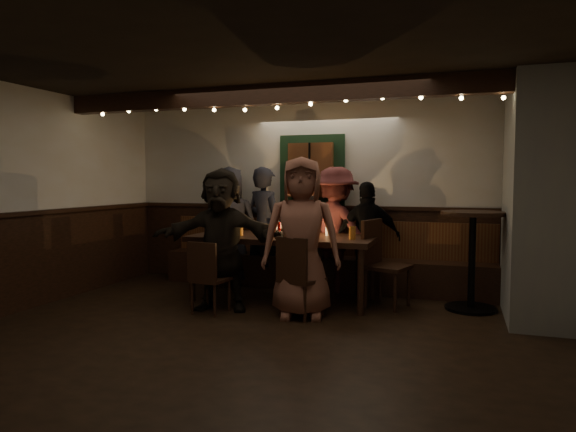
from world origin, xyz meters
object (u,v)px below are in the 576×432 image
(chair_near_right, at_px, (297,273))
(person_g, at_px, (301,237))
(dining_table, at_px, (283,241))
(person_a, at_px, (230,226))
(person_e, at_px, (368,238))
(person_f, at_px, (221,239))
(chair_near_left, at_px, (207,273))
(chair_end, at_px, (380,258))
(person_d, at_px, (336,229))
(high_top, at_px, (472,248))
(person_c, at_px, (301,230))
(person_b, at_px, (265,227))

(chair_near_right, distance_m, person_g, 0.39)
(dining_table, distance_m, person_a, 1.28)
(person_g, bearing_deg, dining_table, 109.25)
(person_e, relative_size, person_f, 0.90)
(dining_table, bearing_deg, chair_near_right, -60.38)
(chair_near_left, xyz_separation_m, chair_near_right, (1.02, 0.15, 0.04))
(dining_table, xyz_separation_m, person_a, (-1.06, 0.72, 0.10))
(dining_table, height_order, person_g, person_g)
(chair_end, distance_m, person_a, 2.35)
(person_d, height_order, person_e, person_d)
(chair_near_left, height_order, person_d, person_d)
(dining_table, height_order, chair_end, chair_end)
(chair_near_right, xyz_separation_m, person_d, (0.07, 1.49, 0.34))
(chair_near_left, relative_size, person_g, 0.47)
(high_top, distance_m, person_d, 1.80)
(person_c, xyz_separation_m, person_f, (-0.58, -1.30, -0.00))
(chair_near_right, distance_m, person_b, 1.85)
(chair_end, relative_size, person_d, 0.61)
(person_d, bearing_deg, person_g, 108.78)
(chair_near_left, xyz_separation_m, person_d, (1.09, 1.65, 0.38))
(person_b, bearing_deg, chair_end, -178.94)
(person_b, distance_m, person_c, 0.60)
(person_g, bearing_deg, high_top, 12.50)
(high_top, xyz_separation_m, person_f, (-2.77, -0.90, 0.10))
(chair_end, height_order, person_g, person_g)
(chair_near_right, relative_size, person_a, 0.53)
(chair_near_left, height_order, person_b, person_b)
(person_b, height_order, person_d, person_b)
(high_top, bearing_deg, dining_table, -173.55)
(chair_near_right, relative_size, high_top, 0.78)
(person_a, bearing_deg, person_f, 94.87)
(person_a, bearing_deg, person_g, 121.28)
(person_a, relative_size, person_c, 1.02)
(chair_end, xyz_separation_m, person_b, (-1.74, 0.67, 0.26))
(person_a, relative_size, person_g, 0.96)
(chair_near_right, xyz_separation_m, person_e, (0.52, 1.44, 0.24))
(chair_near_right, xyz_separation_m, person_b, (-0.97, 1.53, 0.34))
(person_d, xyz_separation_m, person_e, (0.45, -0.06, -0.10))
(chair_near_left, bearing_deg, person_b, 88.43)
(person_f, bearing_deg, person_g, -11.08)
(chair_near_right, bearing_deg, person_b, 122.34)
(dining_table, height_order, chair_near_right, dining_table)
(chair_end, xyz_separation_m, person_d, (-0.69, 0.63, 0.26))
(high_top, bearing_deg, chair_near_left, -157.63)
(person_d, bearing_deg, dining_table, 76.53)
(chair_near_left, xyz_separation_m, chair_end, (1.78, 1.02, 0.12))
(chair_near_right, height_order, person_b, person_b)
(person_a, xyz_separation_m, person_g, (1.51, -1.39, 0.03))
(dining_table, relative_size, chair_near_right, 2.55)
(high_top, height_order, person_f, person_f)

